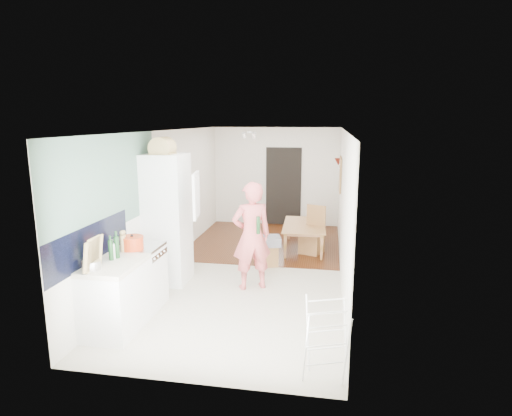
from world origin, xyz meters
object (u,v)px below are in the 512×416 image
(dining_table, at_px, (305,239))
(drying_rack, at_px, (326,341))
(dining_chair, at_px, (312,230))
(person, at_px, (252,226))
(stool, at_px, (269,255))

(dining_table, height_order, drying_rack, drying_rack)
(dining_table, bearing_deg, dining_chair, -153.23)
(dining_chair, bearing_deg, person, -92.40)
(person, relative_size, stool, 5.20)
(dining_table, bearing_deg, drying_rack, -176.35)
(stool, bearing_deg, dining_chair, 49.39)
(dining_table, bearing_deg, stool, 149.04)
(stool, distance_m, drying_rack, 3.61)
(dining_chair, xyz_separation_m, stool, (-0.75, -0.88, -0.29))
(stool, xyz_separation_m, drying_rack, (1.10, -3.43, 0.22))
(person, distance_m, dining_chair, 2.25)
(dining_chair, relative_size, drying_rack, 1.17)
(person, height_order, stool, person)
(stool, height_order, drying_rack, drying_rack)
(drying_rack, bearing_deg, dining_chair, 74.71)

